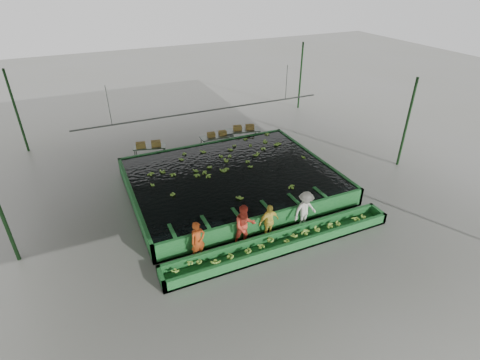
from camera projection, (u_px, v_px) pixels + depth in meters
name	position (u px, v px, depth m)	size (l,w,h in m)	color
ground	(244.00, 203.00, 18.06)	(80.00, 80.00, 0.00)	slate
shed_roof	(245.00, 102.00, 15.54)	(20.00, 22.00, 0.04)	#929496
shed_posts	(245.00, 156.00, 16.80)	(20.00, 22.00, 5.00)	black
flotation_tank	(232.00, 180.00, 19.01)	(10.00, 8.00, 0.90)	#1E642A
tank_water	(232.00, 173.00, 18.81)	(9.70, 7.70, 0.00)	black
sorting_trough	(282.00, 243.00, 15.09)	(10.00, 1.00, 0.50)	#1E642A
cableway_rail	(206.00, 111.00, 20.49)	(0.08, 0.08, 14.00)	#59605B
rail_hanger_left	(109.00, 106.00, 18.21)	(0.04, 0.04, 2.00)	#59605B
rail_hanger_right	(286.00, 82.00, 21.76)	(0.04, 0.04, 2.00)	#59605B
worker_a	(198.00, 241.00, 14.27)	(0.61, 0.40, 1.67)	#BB4416
worker_b	(245.00, 226.00, 14.92)	(0.92, 0.71, 1.88)	red
worker_c	(269.00, 222.00, 15.38)	(0.95, 0.39, 1.61)	#F3D74C
worker_d	(305.00, 210.00, 15.96)	(1.14, 0.66, 1.77)	beige
packing_table_left	(150.00, 153.00, 21.84)	(1.84, 0.74, 0.84)	#59605B
packing_table_mid	(217.00, 143.00, 22.99)	(1.98, 0.79, 0.90)	#59605B
packing_table_right	(242.00, 137.00, 23.65)	(2.15, 0.86, 0.98)	#59605B
box_stack_left	(149.00, 147.00, 21.58)	(1.40, 0.39, 0.30)	olive
box_stack_mid	(217.00, 136.00, 22.80)	(1.17, 0.32, 0.25)	olive
box_stack_right	(244.00, 130.00, 23.44)	(1.30, 0.36, 0.28)	olive
floating_bananas	(226.00, 167.00, 19.44)	(8.66, 5.91, 0.12)	#84BD3D
trough_bananas	(282.00, 240.00, 15.02)	(8.87, 0.59, 0.12)	#84BD3D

